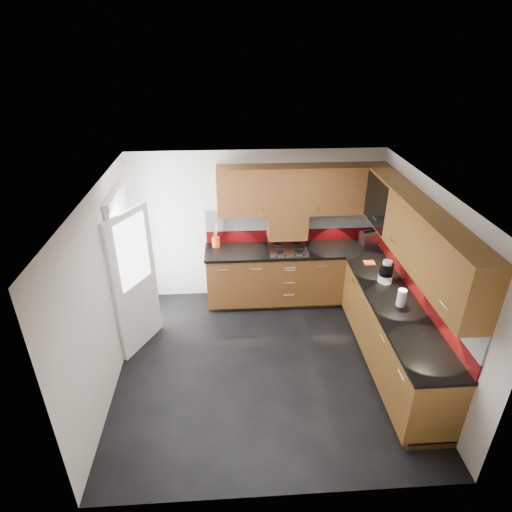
{
  "coord_description": "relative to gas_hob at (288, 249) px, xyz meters",
  "views": [
    {
      "loc": [
        -0.42,
        -4.3,
        3.92
      ],
      "look_at": [
        -0.09,
        0.65,
        1.29
      ],
      "focal_mm": 30.0,
      "sensor_mm": 36.0,
      "label": 1
    }
  ],
  "objects": [
    {
      "name": "toaster",
      "position": [
        1.3,
        0.14,
        0.08
      ],
      "size": [
        0.32,
        0.24,
        0.21
      ],
      "color": "silver",
      "rests_on": "countertop"
    },
    {
      "name": "gas_hob",
      "position": [
        0.0,
        0.0,
        0.0
      ],
      "size": [
        0.59,
        0.51,
        0.05
      ],
      "color": "silver",
      "rests_on": "countertop"
    },
    {
      "name": "back_door",
      "position": [
        -2.23,
        -0.72,
        0.08
      ],
      "size": [
        0.42,
        1.19,
        2.04
      ],
      "color": "white",
      "rests_on": "room"
    },
    {
      "name": "extractor_hood",
      "position": [
        -0.0,
        0.17,
        0.32
      ],
      "size": [
        0.6,
        0.33,
        0.4
      ],
      "primitive_type": "cube",
      "color": "#582E13",
      "rests_on": "room"
    },
    {
      "name": "base_cabinets",
      "position": [
        0.62,
        -0.75,
        -0.52
      ],
      "size": [
        2.7,
        3.2,
        0.95
      ],
      "color": "#582E13",
      "rests_on": "room"
    },
    {
      "name": "glass_cabinet",
      "position": [
        1.26,
        -0.4,
        0.91
      ],
      "size": [
        0.32,
        0.8,
        0.66
      ],
      "color": "black",
      "rests_on": "room"
    },
    {
      "name": "orange_cloth",
      "position": [
        1.11,
        -0.5,
        -0.01
      ],
      "size": [
        0.16,
        0.14,
        0.02
      ],
      "primitive_type": "cube",
      "rotation": [
        0.0,
        0.0,
        -0.03
      ],
      "color": "orange",
      "rests_on": "countertop"
    },
    {
      "name": "backsplash",
      "position": [
        0.83,
        -0.54,
        0.25
      ],
      "size": [
        2.7,
        3.2,
        0.54
      ],
      "color": "maroon",
      "rests_on": "countertop"
    },
    {
      "name": "utensil_pot",
      "position": [
        -1.1,
        0.19,
        0.08
      ],
      "size": [
        0.12,
        0.12,
        0.43
      ],
      "color": "#E55615",
      "rests_on": "countertop"
    },
    {
      "name": "paper_towel",
      "position": [
        1.17,
        -1.57,
        0.1
      ],
      "size": [
        0.12,
        0.12,
        0.22
      ],
      "primitive_type": "cylinder",
      "rotation": [
        0.0,
        0.0,
        -0.11
      ],
      "color": "white",
      "rests_on": "countertop"
    },
    {
      "name": "food_processor",
      "position": [
        1.17,
        -1.01,
        0.13
      ],
      "size": [
        0.19,
        0.19,
        0.31
      ],
      "color": "white",
      "rests_on": "countertop"
    },
    {
      "name": "countertop",
      "position": [
        0.6,
        -0.77,
        -0.04
      ],
      "size": [
        2.72,
        3.22,
        0.04
      ],
      "color": "black",
      "rests_on": "base_cabinets"
    },
    {
      "name": "room",
      "position": [
        -0.45,
        -1.47,
        0.54
      ],
      "size": [
        4.0,
        3.8,
        2.64
      ],
      "color": "black"
    },
    {
      "name": "upper_cabinets",
      "position": [
        0.78,
        -0.69,
        0.88
      ],
      "size": [
        2.5,
        3.2,
        0.72
      ],
      "color": "#582E13",
      "rests_on": "room"
    }
  ]
}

